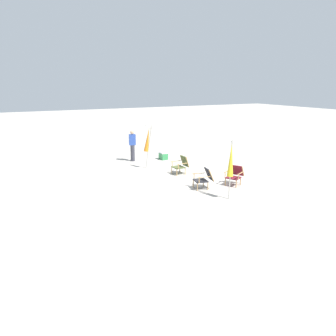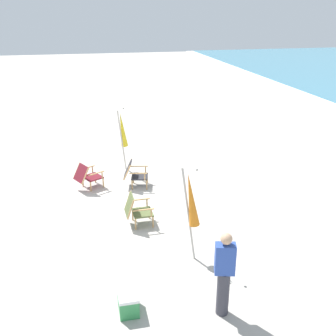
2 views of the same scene
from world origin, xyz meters
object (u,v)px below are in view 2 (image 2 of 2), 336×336
object	(u,v)px
beach_chair_mid_center	(137,209)
umbrella_furled_yellow	(122,130)
beach_chair_front_right	(87,175)
cooler_box	(128,302)
person_near_chairs	(224,274)
umbrella_furled_orange	(191,201)
beach_chair_back_left	(134,173)

from	to	relation	value
beach_chair_mid_center	umbrella_furled_yellow	xyz separation A→B (m)	(-3.64, 0.09, 0.95)
beach_chair_mid_center	beach_chair_front_right	size ratio (longest dim) A/B	0.87
beach_chair_mid_center	cooler_box	world-z (taller)	beach_chair_mid_center
umbrella_furled_yellow	person_near_chairs	bearing A→B (deg)	7.70
umbrella_furled_yellow	cooler_box	xyz separation A→B (m)	(6.62, -0.67, -1.18)
umbrella_furled_yellow	beach_chair_front_right	bearing A→B (deg)	-44.91
beach_chair_front_right	person_near_chairs	bearing A→B (deg)	20.46
umbrella_furled_orange	cooler_box	distance (m)	2.33
beach_chair_front_right	person_near_chairs	distance (m)	6.20
beach_chair_mid_center	person_near_chairs	distance (m)	3.55
beach_chair_back_left	umbrella_furled_orange	xyz separation A→B (m)	(3.92, 0.67, 0.95)
beach_chair_back_left	beach_chair_front_right	xyz separation A→B (m)	(-0.15, -1.38, -0.01)
beach_chair_mid_center	cooler_box	xyz separation A→B (m)	(2.98, -0.58, -0.23)
beach_chair_back_left	cooler_box	xyz separation A→B (m)	(5.25, -0.83, -0.23)
beach_chair_back_left	umbrella_furled_yellow	distance (m)	1.67
person_near_chairs	beach_chair_back_left	bearing A→B (deg)	-172.13
beach_chair_back_left	cooler_box	world-z (taller)	beach_chair_back_left
cooler_box	umbrella_furled_yellow	bearing A→B (deg)	174.26
beach_chair_mid_center	person_near_chairs	xyz separation A→B (m)	(3.37, 1.04, 0.41)
beach_chair_mid_center	umbrella_furled_yellow	distance (m)	3.76
beach_chair_front_right	umbrella_furled_yellow	size ratio (longest dim) A/B	0.45
beach_chair_front_right	umbrella_furled_yellow	distance (m)	1.97
person_near_chairs	cooler_box	distance (m)	1.78
umbrella_furled_yellow	person_near_chairs	distance (m)	7.10
beach_chair_mid_center	beach_chair_front_right	distance (m)	2.67
beach_chair_back_left	beach_chair_front_right	bearing A→B (deg)	-96.08
beach_chair_back_left	umbrella_furled_yellow	xyz separation A→B (m)	(-1.37, -0.17, 0.95)
cooler_box	person_near_chairs	bearing A→B (deg)	76.20
beach_chair_back_left	beach_chair_mid_center	world-z (taller)	beach_chair_mid_center
beach_chair_back_left	beach_chair_front_right	world-z (taller)	beach_chair_back_left
beach_chair_back_left	beach_chair_front_right	size ratio (longest dim) A/B	0.87
umbrella_furled_orange	beach_chair_front_right	bearing A→B (deg)	-153.26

